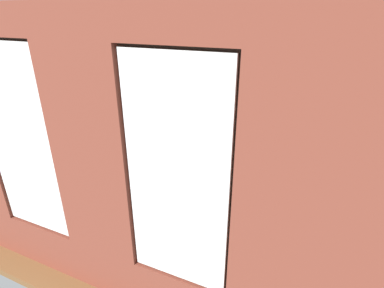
# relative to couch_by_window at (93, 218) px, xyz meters

# --- Properties ---
(ground_plane) EXTENTS (6.88, 6.42, 0.10)m
(ground_plane) POSITION_rel_couch_by_window_xyz_m (-0.78, -2.18, -0.38)
(ground_plane) COLOR brown
(brick_wall_with_windows) EXTENTS (6.28, 0.30, 3.19)m
(brick_wall_with_windows) POSITION_rel_couch_by_window_xyz_m (-0.78, 0.65, 1.23)
(brick_wall_with_windows) COLOR brown
(brick_wall_with_windows) RESTS_ON ground_plane
(white_wall_right) EXTENTS (0.10, 5.42, 3.19)m
(white_wall_right) POSITION_rel_couch_by_window_xyz_m (2.31, -1.98, 1.26)
(white_wall_right) COLOR silver
(white_wall_right) RESTS_ON ground_plane
(couch_by_window) EXTENTS (2.01, 0.87, 0.80)m
(couch_by_window) POSITION_rel_couch_by_window_xyz_m (0.00, 0.00, 0.00)
(couch_by_window) COLOR black
(couch_by_window) RESTS_ON ground_plane
(couch_left) EXTENTS (0.98, 2.00, 0.80)m
(couch_left) POSITION_rel_couch_by_window_xyz_m (-3.22, -1.68, 0.00)
(couch_left) COLOR black
(couch_left) RESTS_ON ground_plane
(coffee_table) EXTENTS (1.54, 0.86, 0.43)m
(coffee_table) POSITION_rel_couch_by_window_xyz_m (-0.79, -2.17, 0.06)
(coffee_table) COLOR tan
(coffee_table) RESTS_ON ground_plane
(cup_ceramic) EXTENTS (0.07, 0.07, 0.08)m
(cup_ceramic) POSITION_rel_couch_by_window_xyz_m (-0.79, -2.17, 0.14)
(cup_ceramic) COLOR #4C4C51
(cup_ceramic) RESTS_ON coffee_table
(candle_jar) EXTENTS (0.08, 0.08, 0.11)m
(candle_jar) POSITION_rel_couch_by_window_xyz_m (-0.60, -2.28, 0.16)
(candle_jar) COLOR #B7333D
(candle_jar) RESTS_ON coffee_table
(table_plant_small) EXTENTS (0.16, 0.16, 0.26)m
(table_plant_small) POSITION_rel_couch_by_window_xyz_m (-1.22, -2.32, 0.24)
(table_plant_small) COLOR #47423D
(table_plant_small) RESTS_ON coffee_table
(remote_gray) EXTENTS (0.10, 0.18, 0.02)m
(remote_gray) POSITION_rel_couch_by_window_xyz_m (-0.91, -2.05, 0.11)
(remote_gray) COLOR #59595B
(remote_gray) RESTS_ON coffee_table
(remote_silver) EXTENTS (0.17, 0.14, 0.02)m
(remote_silver) POSITION_rel_couch_by_window_xyz_m (-0.33, -2.05, 0.11)
(remote_silver) COLOR #B2B2B7
(remote_silver) RESTS_ON coffee_table
(media_console) EXTENTS (1.01, 0.42, 0.49)m
(media_console) POSITION_rel_couch_by_window_xyz_m (2.01, -2.08, -0.09)
(media_console) COLOR black
(media_console) RESTS_ON ground_plane
(tv_flatscreen) EXTENTS (1.10, 0.20, 0.75)m
(tv_flatscreen) POSITION_rel_couch_by_window_xyz_m (2.01, -2.08, 0.54)
(tv_flatscreen) COLOR black
(tv_flatscreen) RESTS_ON media_console
(potted_plant_foreground_right) EXTENTS (0.81, 0.98, 1.34)m
(potted_plant_foreground_right) POSITION_rel_couch_by_window_xyz_m (1.72, -4.34, 0.52)
(potted_plant_foreground_right) COLOR brown
(potted_plant_foreground_right) RESTS_ON ground_plane
(potted_plant_corner_near_left) EXTENTS (0.98, 0.96, 1.52)m
(potted_plant_corner_near_left) POSITION_rel_couch_by_window_xyz_m (-3.36, -4.39, 0.55)
(potted_plant_corner_near_left) COLOR brown
(potted_plant_corner_near_left) RESTS_ON ground_plane
(potted_plant_by_left_couch) EXTENTS (0.40, 0.40, 0.66)m
(potted_plant_by_left_couch) POSITION_rel_couch_by_window_xyz_m (-2.82, -3.11, 0.14)
(potted_plant_by_left_couch) COLOR #9E5638
(potted_plant_by_left_couch) RESTS_ON ground_plane
(potted_plant_mid_room_small) EXTENTS (0.36, 0.36, 0.57)m
(potted_plant_mid_room_small) POSITION_rel_couch_by_window_xyz_m (-1.30, -3.23, 0.06)
(potted_plant_mid_room_small) COLOR beige
(potted_plant_mid_room_small) RESTS_ON ground_plane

